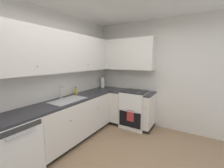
# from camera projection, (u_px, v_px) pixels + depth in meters

# --- Properties ---
(wall_back) EXTENTS (3.97, 0.05, 2.63)m
(wall_back) POSITION_uv_depth(u_px,v_px,m) (45.00, 79.00, 2.74)
(wall_back) COLOR silver
(wall_back) RESTS_ON ground_plane
(wall_right) EXTENTS (0.05, 3.41, 2.63)m
(wall_right) POSITION_uv_depth(u_px,v_px,m) (160.00, 75.00, 3.54)
(wall_right) COLOR silver
(wall_right) RESTS_ON ground_plane
(dishwasher) EXTENTS (0.60, 0.63, 0.87)m
(dishwasher) POSITION_uv_depth(u_px,v_px,m) (12.00, 149.00, 2.04)
(dishwasher) COLOR white
(dishwasher) RESTS_ON ground_plane
(lower_cabinets_back) EXTENTS (1.83, 0.62, 0.87)m
(lower_cabinets_back) POSITION_uv_depth(u_px,v_px,m) (75.00, 119.00, 3.07)
(lower_cabinets_back) COLOR silver
(lower_cabinets_back) RESTS_ON ground_plane
(countertop_back) EXTENTS (3.03, 0.60, 0.03)m
(countertop_back) POSITION_uv_depth(u_px,v_px,m) (74.00, 99.00, 3.00)
(countertop_back) COLOR #2D2D33
(countertop_back) RESTS_ON lower_cabinets_back
(lower_cabinets_right) EXTENTS (0.62, 1.02, 0.87)m
(lower_cabinets_right) POSITION_uv_depth(u_px,v_px,m) (130.00, 109.00, 3.72)
(lower_cabinets_right) COLOR silver
(lower_cabinets_right) RESTS_ON ground_plane
(countertop_right) EXTENTS (0.60, 1.02, 0.03)m
(countertop_right) POSITION_uv_depth(u_px,v_px,m) (130.00, 92.00, 3.65)
(countertop_right) COLOR #2D2D33
(countertop_right) RESTS_ON lower_cabinets_right
(oven_range) EXTENTS (0.68, 0.62, 1.05)m
(oven_range) POSITION_uv_depth(u_px,v_px,m) (135.00, 109.00, 3.67)
(oven_range) COLOR white
(oven_range) RESTS_ON ground_plane
(upper_cabinets_back) EXTENTS (2.71, 0.34, 0.77)m
(upper_cabinets_back) POSITION_uv_depth(u_px,v_px,m) (61.00, 52.00, 2.78)
(upper_cabinets_back) COLOR silver
(upper_cabinets_right) EXTENTS (0.32, 1.55, 0.77)m
(upper_cabinets_right) POSITION_uv_depth(u_px,v_px,m) (124.00, 55.00, 3.75)
(upper_cabinets_right) COLOR silver
(sink) EXTENTS (0.70, 0.40, 0.10)m
(sink) POSITION_uv_depth(u_px,v_px,m) (68.00, 102.00, 2.83)
(sink) COLOR #B7B7BC
(sink) RESTS_ON countertop_back
(faucet) EXTENTS (0.07, 0.16, 0.26)m
(faucet) POSITION_uv_depth(u_px,v_px,m) (61.00, 91.00, 2.91)
(faucet) COLOR silver
(faucet) RESTS_ON countertop_back
(soap_bottle) EXTENTS (0.05, 0.05, 0.19)m
(soap_bottle) POSITION_uv_depth(u_px,v_px,m) (76.00, 91.00, 3.28)
(soap_bottle) COLOR gold
(soap_bottle) RESTS_ON countertop_back
(paper_towel_roll) EXTENTS (0.11, 0.11, 0.36)m
(paper_towel_roll) POSITION_uv_depth(u_px,v_px,m) (103.00, 82.00, 4.12)
(paper_towel_roll) COLOR white
(paper_towel_roll) RESTS_ON countertop_back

